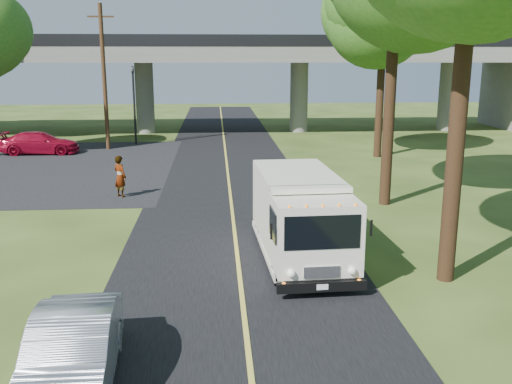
{
  "coord_description": "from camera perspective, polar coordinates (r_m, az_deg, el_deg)",
  "views": [
    {
      "loc": [
        -0.58,
        -12.94,
        5.83
      ],
      "look_at": [
        0.67,
        4.75,
        1.6
      ],
      "focal_mm": 40.0,
      "sensor_mm": 36.0,
      "label": 1
    }
  ],
  "objects": [
    {
      "name": "parking_lot",
      "position": [
        33.16,
        -22.32,
        2.29
      ],
      "size": [
        16.0,
        18.0,
        0.01
      ],
      "primitive_type": "cube",
      "color": "black",
      "rests_on": "ground"
    },
    {
      "name": "tree_right_far",
      "position": [
        34.3,
        13.13,
        17.21
      ],
      "size": [
        5.77,
        5.67,
        10.99
      ],
      "color": "#382314",
      "rests_on": "ground"
    },
    {
      "name": "lane_line",
      "position": [
        23.67,
        -2.53,
        -0.78
      ],
      "size": [
        0.12,
        90.0,
        0.01
      ],
      "primitive_type": "cube",
      "color": "gold",
      "rests_on": "road"
    },
    {
      "name": "pedestrian",
      "position": [
        24.72,
        -13.44,
        1.52
      ],
      "size": [
        0.77,
        0.76,
        1.79
      ],
      "primitive_type": "imported",
      "rotation": [
        0.0,
        0.0,
        2.39
      ],
      "color": "gray",
      "rests_on": "ground"
    },
    {
      "name": "road",
      "position": [
        23.68,
        -2.53,
        -0.83
      ],
      "size": [
        7.0,
        90.0,
        0.02
      ],
      "primitive_type": "cube",
      "color": "black",
      "rests_on": "ground"
    },
    {
      "name": "step_van",
      "position": [
        16.59,
        4.42,
        -2.25
      ],
      "size": [
        2.45,
        6.06,
        2.51
      ],
      "rotation": [
        0.0,
        0.0,
        0.04
      ],
      "color": "silver",
      "rests_on": "ground"
    },
    {
      "name": "utility_pole",
      "position": [
        37.6,
        -14.95,
        11.09
      ],
      "size": [
        1.6,
        0.26,
        9.0
      ],
      "color": "#472D19",
      "rests_on": "ground"
    },
    {
      "name": "ground",
      "position": [
        14.21,
        -1.38,
        -10.82
      ],
      "size": [
        120.0,
        120.0,
        0.0
      ],
      "primitive_type": "plane",
      "color": "#304217",
      "rests_on": "ground"
    },
    {
      "name": "silver_sedan",
      "position": [
        11.02,
        -17.93,
        -15.15
      ],
      "size": [
        1.73,
        4.23,
        1.36
      ],
      "primitive_type": "imported",
      "rotation": [
        0.0,
        0.0,
        0.07
      ],
      "color": "#95999D",
      "rests_on": "ground"
    },
    {
      "name": "overpass",
      "position": [
        44.96,
        -3.39,
        11.77
      ],
      "size": [
        54.0,
        10.0,
        7.3
      ],
      "color": "slate",
      "rests_on": "ground"
    },
    {
      "name": "red_sedan",
      "position": [
        37.37,
        -20.79,
        4.61
      ],
      "size": [
        4.66,
        1.92,
        1.35
      ],
      "primitive_type": "imported",
      "rotation": [
        0.0,
        0.0,
        1.58
      ],
      "color": "maroon",
      "rests_on": "ground"
    },
    {
      "name": "traffic_signal",
      "position": [
        39.41,
        -12.12,
        9.29
      ],
      "size": [
        0.18,
        0.22,
        5.2
      ],
      "color": "black",
      "rests_on": "ground"
    }
  ]
}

